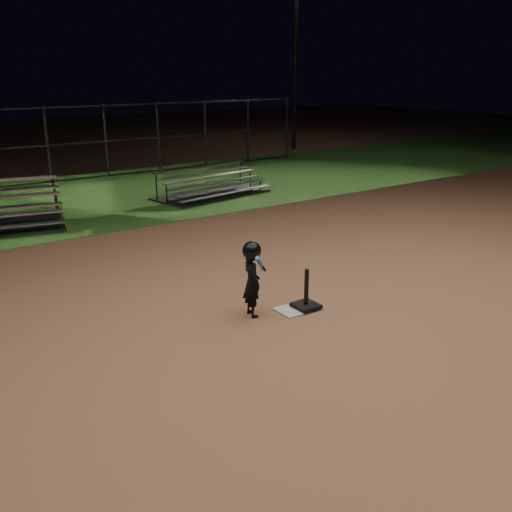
{
  "coord_description": "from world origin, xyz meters",
  "views": [
    {
      "loc": [
        -5.23,
        -6.48,
        3.66
      ],
      "look_at": [
        0.0,
        1.0,
        0.65
      ],
      "focal_mm": 39.95,
      "sensor_mm": 36.0,
      "label": 1
    }
  ],
  "objects_px": {
    "home_plate": "(292,310)",
    "child_batter": "(252,277)",
    "bleacher_right": "(212,190)",
    "light_pole_right": "(297,39)",
    "batting_tee": "(306,301)"
  },
  "relations": [
    {
      "from": "child_batter",
      "to": "light_pole_right",
      "type": "relative_size",
      "value": 0.15
    },
    {
      "from": "home_plate",
      "to": "batting_tee",
      "type": "bearing_deg",
      "value": -13.11
    },
    {
      "from": "child_batter",
      "to": "home_plate",
      "type": "bearing_deg",
      "value": -101.24
    },
    {
      "from": "batting_tee",
      "to": "bleacher_right",
      "type": "height_order",
      "value": "bleacher_right"
    },
    {
      "from": "batting_tee",
      "to": "bleacher_right",
      "type": "xyz_separation_m",
      "value": [
        3.14,
        8.21,
        0.04
      ]
    },
    {
      "from": "light_pole_right",
      "to": "bleacher_right",
      "type": "bearing_deg",
      "value": -141.79
    },
    {
      "from": "home_plate",
      "to": "child_batter",
      "type": "distance_m",
      "value": 0.91
    },
    {
      "from": "batting_tee",
      "to": "light_pole_right",
      "type": "distance_m",
      "value": 19.66
    },
    {
      "from": "bleacher_right",
      "to": "home_plate",
      "type": "bearing_deg",
      "value": -121.72
    },
    {
      "from": "bleacher_right",
      "to": "child_batter",
      "type": "bearing_deg",
      "value": -125.96
    },
    {
      "from": "child_batter",
      "to": "bleacher_right",
      "type": "relative_size",
      "value": 0.33
    },
    {
      "from": "bleacher_right",
      "to": "light_pole_right",
      "type": "bearing_deg",
      "value": 28.98
    },
    {
      "from": "home_plate",
      "to": "bleacher_right",
      "type": "distance_m",
      "value": 8.82
    },
    {
      "from": "child_batter",
      "to": "bleacher_right",
      "type": "bearing_deg",
      "value": -17.13
    },
    {
      "from": "home_plate",
      "to": "light_pole_right",
      "type": "height_order",
      "value": "light_pole_right"
    }
  ]
}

